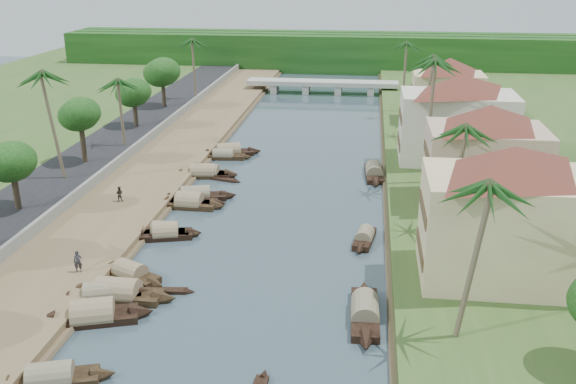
# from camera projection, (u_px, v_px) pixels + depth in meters

# --- Properties ---
(ground) EXTENTS (220.00, 220.00, 0.00)m
(ground) POSITION_uv_depth(u_px,v_px,m) (256.00, 265.00, 52.83)
(ground) COLOR #34454E
(ground) RESTS_ON ground
(left_bank) EXTENTS (10.00, 180.00, 0.80)m
(left_bank) POSITION_uv_depth(u_px,v_px,m) (148.00, 176.00, 73.22)
(left_bank) COLOR brown
(left_bank) RESTS_ON ground
(right_bank) EXTENTS (16.00, 180.00, 1.20)m
(right_bank) POSITION_uv_depth(u_px,v_px,m) (462.00, 187.00, 69.02)
(right_bank) COLOR #325120
(right_bank) RESTS_ON ground
(road) EXTENTS (8.00, 180.00, 1.40)m
(road) POSITION_uv_depth(u_px,v_px,m) (77.00, 170.00, 74.12)
(road) COLOR black
(road) RESTS_ON ground
(retaining_wall) EXTENTS (0.40, 180.00, 1.10)m
(retaining_wall) POSITION_uv_depth(u_px,v_px,m) (112.00, 167.00, 73.39)
(retaining_wall) COLOR slate
(retaining_wall) RESTS_ON left_bank
(treeline) EXTENTS (120.00, 14.00, 8.00)m
(treeline) POSITION_uv_depth(u_px,v_px,m) (332.00, 52.00, 144.66)
(treeline) COLOR #10390F
(treeline) RESTS_ON ground
(bridge) EXTENTS (28.00, 4.00, 2.40)m
(bridge) POSITION_uv_depth(u_px,v_px,m) (322.00, 84.00, 119.34)
(bridge) COLOR #A2A398
(bridge) RESTS_ON ground
(building_near) EXTENTS (14.85, 14.85, 10.20)m
(building_near) POSITION_uv_depth(u_px,v_px,m) (507.00, 213.00, 46.54)
(building_near) COLOR beige
(building_near) RESTS_ON right_bank
(building_mid) EXTENTS (14.11, 14.11, 9.70)m
(building_mid) POSITION_uv_depth(u_px,v_px,m) (486.00, 154.00, 61.42)
(building_mid) COLOR tan
(building_mid) RESTS_ON right_bank
(building_far) EXTENTS (15.59, 15.59, 10.20)m
(building_far) POSITION_uv_depth(u_px,v_px,m) (457.00, 117.00, 74.50)
(building_far) COLOR beige
(building_far) RESTS_ON right_bank
(building_distant) EXTENTS (12.62, 12.62, 9.20)m
(building_distant) POSITION_uv_depth(u_px,v_px,m) (447.00, 89.00, 93.19)
(building_distant) COLOR beige
(building_distant) RESTS_ON right_bank
(sampan_0) EXTENTS (7.83, 3.83, 2.06)m
(sampan_0) POSITION_uv_depth(u_px,v_px,m) (51.00, 379.00, 37.86)
(sampan_0) COLOR black
(sampan_0) RESTS_ON ground
(sampan_1) EXTENTS (8.69, 4.52, 2.49)m
(sampan_1) POSITION_uv_depth(u_px,v_px,m) (93.00, 316.00, 44.49)
(sampan_1) COLOR black
(sampan_1) RESTS_ON ground
(sampan_2) EXTENTS (9.28, 2.27, 2.41)m
(sampan_2) POSITION_uv_depth(u_px,v_px,m) (118.00, 293.00, 47.49)
(sampan_2) COLOR black
(sampan_2) RESTS_ON ground
(sampan_3) EXTENTS (7.98, 3.91, 2.13)m
(sampan_3) POSITION_uv_depth(u_px,v_px,m) (103.00, 295.00, 47.23)
(sampan_3) COLOR black
(sampan_3) RESTS_ON ground
(sampan_4) EXTENTS (7.09, 4.55, 2.06)m
(sampan_4) POSITION_uv_depth(u_px,v_px,m) (131.00, 274.00, 50.45)
(sampan_4) COLOR black
(sampan_4) RESTS_ON ground
(sampan_5) EXTENTS (6.86, 3.34, 2.15)m
(sampan_5) POSITION_uv_depth(u_px,v_px,m) (166.00, 234.00, 57.78)
(sampan_5) COLOR black
(sampan_5) RESTS_ON ground
(sampan_6) EXTENTS (6.66, 1.96, 2.00)m
(sampan_6) POSITION_uv_depth(u_px,v_px,m) (165.00, 232.00, 58.18)
(sampan_6) COLOR black
(sampan_6) RESTS_ON ground
(sampan_7) EXTENTS (7.77, 1.89, 2.08)m
(sampan_7) POSITION_uv_depth(u_px,v_px,m) (190.00, 201.00, 65.50)
(sampan_7) COLOR black
(sampan_7) RESTS_ON ground
(sampan_8) EXTENTS (7.66, 2.21, 2.34)m
(sampan_8) POSITION_uv_depth(u_px,v_px,m) (189.00, 203.00, 64.94)
(sampan_8) COLOR black
(sampan_8) RESTS_ON ground
(sampan_9) EXTENTS (8.91, 3.92, 2.22)m
(sampan_9) POSITION_uv_depth(u_px,v_px,m) (196.00, 196.00, 66.91)
(sampan_9) COLOR black
(sampan_9) RESTS_ON ground
(sampan_10) EXTENTS (8.44, 2.68, 2.28)m
(sampan_10) POSITION_uv_depth(u_px,v_px,m) (203.00, 173.00, 73.99)
(sampan_10) COLOR black
(sampan_10) RESTS_ON ground
(sampan_11) EXTENTS (7.19, 1.85, 2.09)m
(sampan_11) POSITION_uv_depth(u_px,v_px,m) (208.00, 173.00, 74.05)
(sampan_11) COLOR black
(sampan_11) RESTS_ON ground
(sampan_12) EXTENTS (7.52, 1.91, 1.83)m
(sampan_12) POSITION_uv_depth(u_px,v_px,m) (223.00, 156.00, 80.61)
(sampan_12) COLOR black
(sampan_12) RESTS_ON ground
(sampan_13) EXTENTS (8.79, 4.44, 2.35)m
(sampan_13) POSITION_uv_depth(u_px,v_px,m) (229.00, 152.00, 82.13)
(sampan_13) COLOR black
(sampan_13) RESTS_ON ground
(sampan_14) EXTENTS (2.15, 9.43, 2.26)m
(sampan_14) POSITION_uv_depth(u_px,v_px,m) (365.00, 312.00, 44.97)
(sampan_14) COLOR black
(sampan_14) RESTS_ON ground
(sampan_15) EXTENTS (2.28, 6.54, 1.79)m
(sampan_15) POSITION_uv_depth(u_px,v_px,m) (365.00, 238.00, 57.01)
(sampan_15) COLOR black
(sampan_15) RESTS_ON ground
(sampan_16) EXTENTS (2.28, 9.28, 2.24)m
(sampan_16) POSITION_uv_depth(u_px,v_px,m) (374.00, 172.00, 74.35)
(sampan_16) COLOR black
(sampan_16) RESTS_ON ground
(canoe_1) EXTENTS (4.57, 1.17, 0.73)m
(canoe_1) POSITION_uv_depth(u_px,v_px,m) (166.00, 291.00, 48.46)
(canoe_1) COLOR black
(canoe_1) RESTS_ON ground
(canoe_2) EXTENTS (5.11, 2.07, 0.74)m
(canoe_2) POSITION_uv_depth(u_px,v_px,m) (221.00, 179.00, 73.01)
(canoe_2) COLOR black
(canoe_2) RESTS_ON ground
(palm_0) EXTENTS (3.20, 3.20, 11.81)m
(palm_0) POSITION_uv_depth(u_px,v_px,m) (475.00, 188.00, 37.24)
(palm_0) COLOR brown
(palm_0) RESTS_ON ground
(palm_1) EXTENTS (3.20, 3.20, 10.88)m
(palm_1) POSITION_uv_depth(u_px,v_px,m) (456.00, 129.00, 53.56)
(palm_1) COLOR brown
(palm_1) RESTS_ON ground
(palm_2) EXTENTS (3.20, 3.20, 14.50)m
(palm_2) POSITION_uv_depth(u_px,v_px,m) (434.00, 64.00, 64.40)
(palm_2) COLOR brown
(palm_2) RESTS_ON ground
(palm_3) EXTENTS (3.20, 3.20, 12.15)m
(palm_3) POSITION_uv_depth(u_px,v_px,m) (427.00, 58.00, 83.26)
(palm_3) COLOR brown
(palm_3) RESTS_ON ground
(palm_5) EXTENTS (3.20, 3.20, 12.89)m
(palm_5) POSITION_uv_depth(u_px,v_px,m) (49.00, 76.00, 65.76)
(palm_5) COLOR brown
(palm_5) RESTS_ON ground
(palm_6) EXTENTS (3.20, 3.20, 9.80)m
(palm_6) POSITION_uv_depth(u_px,v_px,m) (119.00, 82.00, 78.91)
(palm_6) COLOR brown
(palm_6) RESTS_ON ground
(palm_7) EXTENTS (3.20, 3.20, 12.01)m
(palm_7) POSITION_uv_depth(u_px,v_px,m) (406.00, 45.00, 97.62)
(palm_7) COLOR brown
(palm_7) RESTS_ON ground
(palm_8) EXTENTS (3.20, 3.20, 11.32)m
(palm_8) POSITION_uv_depth(u_px,v_px,m) (193.00, 41.00, 105.57)
(palm_8) COLOR brown
(palm_8) RESTS_ON ground
(tree_2) EXTENTS (4.37, 4.37, 6.43)m
(tree_2) POSITION_uv_depth(u_px,v_px,m) (12.00, 163.00, 59.43)
(tree_2) COLOR #3F3224
(tree_2) RESTS_ON ground
(tree_3) EXTENTS (4.40, 4.40, 7.47)m
(tree_3) POSITION_uv_depth(u_px,v_px,m) (80.00, 115.00, 73.12)
(tree_3) COLOR #3F3224
(tree_3) RESTS_ON ground
(tree_4) EXTENTS (4.51, 4.51, 6.58)m
(tree_4) POSITION_uv_depth(u_px,v_px,m) (134.00, 93.00, 89.59)
(tree_4) COLOR #3F3224
(tree_4) RESTS_ON ground
(tree_5) EXTENTS (5.25, 5.25, 7.57)m
(tree_5) POSITION_uv_depth(u_px,v_px,m) (162.00, 73.00, 101.54)
(tree_5) COLOR #3F3224
(tree_5) RESTS_ON ground
(tree_6) EXTENTS (4.86, 4.86, 6.67)m
(tree_6) POSITION_uv_depth(u_px,v_px,m) (500.00, 122.00, 74.77)
(tree_6) COLOR #3F3224
(tree_6) RESTS_ON ground
(person_near) EXTENTS (0.76, 0.65, 1.77)m
(person_near) POSITION_uv_depth(u_px,v_px,m) (78.00, 262.00, 49.62)
(person_near) COLOR #292830
(person_near) RESTS_ON left_bank
(person_far) EXTENTS (0.75, 0.59, 1.55)m
(person_far) POSITION_uv_depth(u_px,v_px,m) (119.00, 194.00, 64.28)
(person_far) COLOR #2E2A20
(person_far) RESTS_ON left_bank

